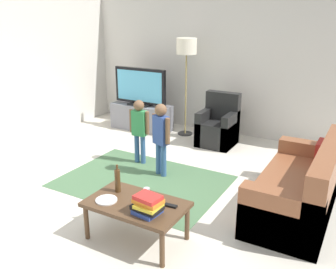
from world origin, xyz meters
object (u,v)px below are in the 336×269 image
object	(u,v)px
tv_stand	(141,117)
couch	(304,190)
book_stack	(148,205)
coffee_table	(136,207)
armchair	(218,128)
plate	(106,200)
bottle	(118,180)
child_center	(161,133)
tv	(140,87)
soda_can	(147,193)
child_near_tv	(139,126)
tv_remote	(169,205)
floor_lamp	(186,52)

from	to	relation	value
tv_stand	couch	world-z (taller)	couch
couch	book_stack	bearing A→B (deg)	-127.28
coffee_table	armchair	bearing A→B (deg)	96.91
plate	bottle	bearing A→B (deg)	95.27
child_center	tv	bearing A→B (deg)	131.37
tv	bottle	distance (m)	3.46
child_center	soda_can	bearing A→B (deg)	-64.80
armchair	soda_can	bearing A→B (deg)	-81.85
child_near_tv	coffee_table	xyz separation A→B (m)	(1.09, -1.68, -0.23)
tv	coffee_table	distance (m)	3.72
book_stack	plate	bearing A→B (deg)	-179.74
child_center	tv_remote	distance (m)	1.65
floor_lamp	tv_stand	bearing A→B (deg)	-170.34
child_center	soda_can	xyz separation A→B (m)	(0.63, -1.34, -0.15)
tv_stand	soda_can	world-z (taller)	soda_can
soda_can	plate	size ratio (longest dim) A/B	0.55
tv	coffee_table	size ratio (longest dim) A/B	1.10
floor_lamp	child_center	xyz separation A→B (m)	(0.54, -1.80, -0.91)
bottle	tv_remote	xyz separation A→B (m)	(0.62, 0.00, -0.12)
child_near_tv	child_center	world-z (taller)	child_center
tv_stand	armchair	size ratio (longest dim) A/B	1.33
coffee_table	book_stack	xyz separation A→B (m)	(0.22, -0.12, 0.14)
tv	floor_lamp	bearing A→B (deg)	10.96
child_near_tv	child_center	xyz separation A→B (m)	(0.51, -0.22, 0.03)
book_stack	plate	world-z (taller)	book_stack
couch	armchair	xyz separation A→B (m)	(-1.74, 1.67, 0.01)
armchair	child_near_tv	size ratio (longest dim) A/B	0.91
tv	armchair	distance (m)	1.73
book_stack	bottle	xyz separation A→B (m)	(-0.52, 0.22, 0.04)
armchair	coffee_table	size ratio (longest dim) A/B	0.90
child_near_tv	tv	bearing A→B (deg)	123.31
tv	floor_lamp	xyz separation A→B (m)	(0.89, 0.17, 0.70)
tv	floor_lamp	size ratio (longest dim) A/B	0.62
tv	coffee_table	xyz separation A→B (m)	(2.01, -3.09, -0.48)
tv	bottle	size ratio (longest dim) A/B	3.57
bottle	child_center	bearing A→B (deg)	101.68
couch	tv_remote	world-z (taller)	couch
bottle	book_stack	bearing A→B (deg)	-22.85
child_center	book_stack	xyz separation A→B (m)	(0.80, -1.58, -0.12)
child_center	armchair	bearing A→B (deg)	82.57
couch	armchair	bearing A→B (deg)	136.15
child_center	soda_can	world-z (taller)	child_center
tv	book_stack	size ratio (longest dim) A/B	3.70
tv_remote	tv_stand	bearing A→B (deg)	122.69
child_near_tv	book_stack	bearing A→B (deg)	-54.03
tv	child_center	xyz separation A→B (m)	(1.43, -1.62, -0.22)
couch	coffee_table	world-z (taller)	couch
couch	plate	bearing A→B (deg)	-137.40
tv_stand	coffee_table	xyz separation A→B (m)	(2.01, -3.11, 0.13)
book_stack	couch	bearing A→B (deg)	52.72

